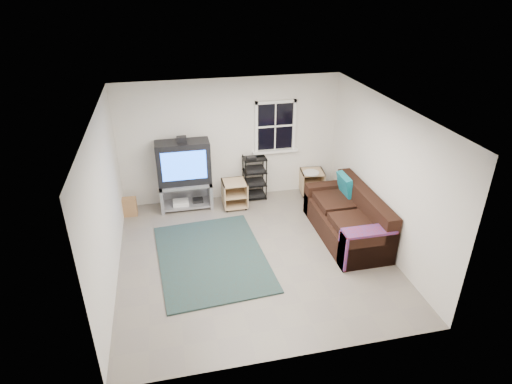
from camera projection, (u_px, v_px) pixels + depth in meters
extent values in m
plane|color=slate|center=(254.00, 255.00, 7.50)|extent=(4.60, 4.60, 0.00)
plane|color=white|center=(254.00, 110.00, 6.32)|extent=(4.60, 4.60, 0.00)
plane|color=silver|center=(231.00, 140.00, 8.91)|extent=(4.60, 0.00, 4.60)
plane|color=silver|center=(296.00, 277.00, 4.91)|extent=(4.60, 0.00, 4.60)
plane|color=silver|center=(106.00, 204.00, 6.47)|extent=(0.00, 4.60, 4.60)
plane|color=silver|center=(384.00, 176.00, 7.35)|extent=(0.00, 4.60, 4.60)
cube|color=black|center=(275.00, 126.00, 8.96)|extent=(0.80, 0.01, 1.02)
cube|color=white|center=(276.00, 102.00, 8.71)|extent=(0.88, 0.06, 0.06)
cube|color=white|center=(275.00, 151.00, 9.18)|extent=(0.98, 0.14, 0.05)
cube|color=white|center=(256.00, 128.00, 8.87)|extent=(0.06, 0.06, 1.10)
cube|color=white|center=(294.00, 125.00, 9.03)|extent=(0.06, 0.06, 1.10)
cube|color=white|center=(275.00, 126.00, 8.95)|extent=(0.78, 0.04, 0.04)
cube|color=gray|center=(185.00, 183.00, 8.80)|extent=(1.07, 0.53, 0.06)
cube|color=gray|center=(162.00, 197.00, 8.82)|extent=(0.06, 0.53, 0.59)
cube|color=gray|center=(210.00, 192.00, 9.01)|extent=(0.06, 0.53, 0.59)
cube|color=gray|center=(187.00, 204.00, 9.02)|extent=(0.94, 0.49, 0.04)
cube|color=gray|center=(185.00, 189.00, 9.13)|extent=(1.07, 0.04, 0.59)
cube|color=silver|center=(181.00, 203.00, 8.93)|extent=(0.32, 0.26, 0.09)
cube|color=black|center=(198.00, 200.00, 9.04)|extent=(0.21, 0.19, 0.06)
cube|color=black|center=(183.00, 162.00, 8.58)|extent=(1.07, 0.45, 0.87)
cube|color=#1E5EFF|center=(184.00, 166.00, 8.38)|extent=(0.87, 0.01, 0.59)
cube|color=black|center=(182.00, 139.00, 8.36)|extent=(0.19, 0.14, 0.11)
cylinder|color=black|center=(246.00, 182.00, 9.02)|extent=(0.02, 0.02, 0.97)
cylinder|color=black|center=(266.00, 180.00, 9.11)|extent=(0.02, 0.02, 0.97)
cylinder|color=black|center=(243.00, 175.00, 9.29)|extent=(0.02, 0.02, 0.97)
cylinder|color=black|center=(263.00, 174.00, 9.38)|extent=(0.02, 0.02, 0.97)
cube|color=black|center=(255.00, 196.00, 9.40)|extent=(0.49, 0.35, 0.02)
cube|color=black|center=(255.00, 194.00, 9.38)|extent=(0.38, 0.28, 0.08)
cube|color=black|center=(255.00, 184.00, 9.27)|extent=(0.49, 0.35, 0.02)
cube|color=black|center=(255.00, 182.00, 9.24)|extent=(0.38, 0.28, 0.08)
cube|color=black|center=(255.00, 171.00, 9.13)|extent=(0.49, 0.35, 0.02)
cube|color=black|center=(255.00, 169.00, 9.11)|extent=(0.38, 0.28, 0.08)
cube|color=black|center=(255.00, 159.00, 9.00)|extent=(0.49, 0.35, 0.02)
cube|color=tan|center=(234.00, 182.00, 8.80)|extent=(0.49, 0.49, 0.02)
cube|color=tan|center=(235.00, 204.00, 9.03)|extent=(0.49, 0.49, 0.02)
cube|color=tan|center=(223.00, 194.00, 8.87)|extent=(0.02, 0.49, 0.53)
cube|color=tan|center=(246.00, 192.00, 8.96)|extent=(0.02, 0.49, 0.53)
cube|color=tan|center=(233.00, 188.00, 9.12)|extent=(0.45, 0.02, 0.53)
cube|color=tan|center=(235.00, 194.00, 8.93)|extent=(0.45, 0.47, 0.02)
cylinder|color=black|center=(227.00, 211.00, 8.84)|extent=(0.05, 0.05, 0.05)
cylinder|color=black|center=(242.00, 200.00, 9.26)|extent=(0.05, 0.05, 0.05)
cube|color=tan|center=(312.00, 172.00, 9.37)|extent=(0.55, 0.55, 0.02)
cube|color=tan|center=(311.00, 191.00, 9.58)|extent=(0.55, 0.55, 0.02)
cube|color=tan|center=(301.00, 182.00, 9.45)|extent=(0.08, 0.49, 0.49)
cube|color=tan|center=(322.00, 181.00, 9.49)|extent=(0.08, 0.49, 0.49)
cube|color=tan|center=(310.00, 177.00, 9.68)|extent=(0.45, 0.08, 0.49)
cube|color=tan|center=(312.00, 182.00, 9.48)|extent=(0.50, 0.52, 0.02)
cylinder|color=black|center=(304.00, 197.00, 9.41)|extent=(0.05, 0.05, 0.05)
cylinder|color=black|center=(318.00, 188.00, 9.78)|extent=(0.05, 0.05, 0.05)
cylinder|color=silver|center=(311.00, 173.00, 9.26)|extent=(0.35, 0.35, 0.03)
cube|color=black|center=(345.00, 225.00, 7.96)|extent=(0.94, 2.10, 0.44)
cube|color=black|center=(365.00, 203.00, 7.82)|extent=(0.25, 2.10, 0.45)
cube|color=black|center=(328.00, 198.00, 8.72)|extent=(0.94, 0.25, 0.65)
cube|color=black|center=(368.00, 249.00, 7.11)|extent=(0.94, 0.25, 0.65)
cube|color=black|center=(352.00, 224.00, 7.45)|extent=(0.63, 0.76, 0.14)
cube|color=black|center=(334.00, 202.00, 8.18)|extent=(0.63, 0.76, 0.14)
cube|color=teal|center=(345.00, 185.00, 8.25)|extent=(0.21, 0.50, 0.44)
cube|color=navy|center=(369.00, 231.00, 6.95)|extent=(0.87, 0.31, 0.04)
cube|color=navy|center=(343.00, 251.00, 7.01)|extent=(0.04, 0.31, 0.61)
cube|color=#331F16|center=(212.00, 257.00, 7.42)|extent=(1.95, 2.57, 0.03)
cube|color=#9D6846|center=(130.00, 207.00, 8.65)|extent=(0.28, 0.19, 0.39)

